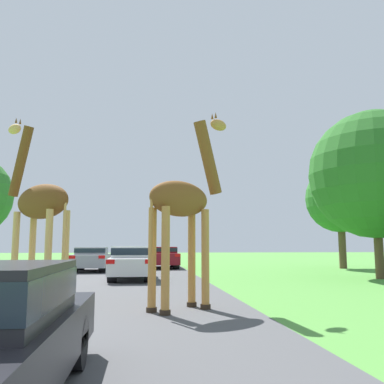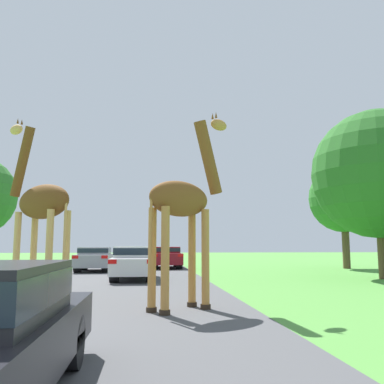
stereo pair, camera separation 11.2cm
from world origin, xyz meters
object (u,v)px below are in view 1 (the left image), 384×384
giraffe_companion (39,207)px  tree_left_edge (374,174)px  car_queue_right (92,258)px  car_far_ahead (163,256)px  tree_far_right (340,199)px  giraffe_near_road (185,206)px  car_queue_left (131,262)px

giraffe_companion → tree_left_edge: size_ratio=0.68×
car_queue_right → giraffe_companion: bearing=-89.5°
car_far_ahead → tree_far_right: size_ratio=0.68×
giraffe_near_road → car_queue_left: bearing=154.4°
car_queue_right → tree_left_edge: (13.63, -6.86, 4.04)m
car_queue_right → car_far_ahead: 5.21m
giraffe_near_road → car_queue_left: giraffe_near_road is taller
giraffe_near_road → tree_left_edge: (9.69, 7.75, 2.34)m
car_queue_right → car_queue_left: size_ratio=0.91×
car_queue_right → tree_far_right: 16.30m
giraffe_companion → car_far_ahead: size_ratio=1.14×
car_queue_left → tree_far_right: tree_far_right is taller
car_queue_left → tree_far_right: size_ratio=0.65×
car_far_ahead → tree_far_right: bearing=-10.1°
giraffe_near_road → car_queue_left: size_ratio=1.14×
giraffe_near_road → giraffe_companion: bearing=-149.7°
car_queue_right → giraffe_near_road: bearing=-74.9°
car_queue_left → tree_left_edge: 11.90m
tree_left_edge → giraffe_near_road: bearing=-141.3°
car_queue_left → tree_far_right: bearing=27.2°
tree_far_right → car_far_ahead: bearing=169.9°
giraffe_near_road → tree_left_edge: bearing=93.3°
car_queue_right → tree_left_edge: size_ratio=0.52×
giraffe_near_road → tree_far_right: size_ratio=0.74×
car_queue_right → car_far_ahead: same height
car_queue_left → car_far_ahead: car_queue_left is taller
tree_left_edge → tree_far_right: 8.05m
car_queue_right → car_queue_left: 6.49m
giraffe_companion → tree_far_right: (15.72, 13.76, 1.98)m
car_queue_left → car_queue_right: bearing=112.3°
car_far_ahead → tree_left_edge: size_ratio=0.60×
car_queue_left → giraffe_companion: bearing=-108.9°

